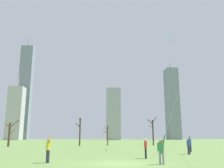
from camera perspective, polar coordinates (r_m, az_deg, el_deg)
name	(u,v)px	position (r m, az deg, el deg)	size (l,w,h in m)	color
ground_plane	(117,163)	(17.11, 1.29, -18.23)	(400.00, 400.00, 0.00)	#5B7A3D
kite_flyer_foreground_right_orange	(61,120)	(17.04, -11.91, -8.27)	(6.88, 4.99, 15.40)	#33384C
kite_flyer_far_back_yellow	(177,104)	(16.45, 15.11, -4.64)	(6.48, 3.36, 17.61)	gray
kite_flyer_midfield_right_pink	(203,118)	(24.15, 20.75, -7.51)	(2.37, 13.81, 12.79)	#33384C
bystander_strolling_midfield	(190,144)	(31.03, 18.04, -13.37)	(0.36, 0.43, 1.62)	black
bystander_watching_nearby	(162,145)	(26.50, 11.70, -13.97)	(0.50, 0.26, 1.62)	black
bystander_far_off_by_trees	(146,147)	(20.76, 7.95, -14.59)	(0.23, 0.51, 1.62)	black
distant_kite_low_near_trees_green	(109,13)	(32.34, -0.61, 16.45)	(0.39, 3.54, 21.00)	green
distant_kite_high_overhead_teal	(167,42)	(43.02, 12.90, 9.61)	(1.84, 6.72, 19.57)	teal
bare_tree_leftmost	(107,135)	(51.21, -1.09, -11.88)	(1.16, 1.08, 4.29)	brown
bare_tree_center	(80,131)	(49.84, -7.63, -10.96)	(1.19, 2.15, 5.52)	#423326
bare_tree_left_of_center	(10,133)	(49.54, -23.01, -10.53)	(1.91, 2.16, 4.97)	#4C3828
bare_tree_rightmost	(153,131)	(53.01, 9.62, -10.82)	(1.69, 2.79, 6.12)	#423326
skyline_tall_tower	(25,91)	(181.97, -19.88, -1.64)	(8.65, 6.89, 73.93)	gray
skyline_wide_slab	(172,103)	(176.58, 14.05, -4.46)	(8.11, 10.25, 54.86)	gray
skyline_mid_tower_right	(15,113)	(164.29, -21.88, -6.36)	(9.06, 8.36, 42.26)	#B2B2B7
skyline_squat_block	(113,114)	(151.89, 0.32, -7.04)	(8.73, 6.99, 32.03)	#9EA3AD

